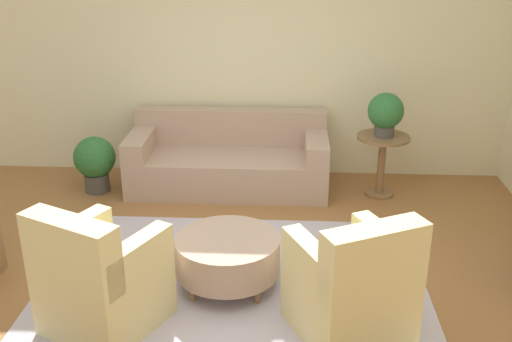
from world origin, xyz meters
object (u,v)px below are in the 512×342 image
(ottoman_table, at_px, (227,255))
(couch, at_px, (229,161))
(armchair_right, at_px, (353,289))
(potted_plant_on_side_table, at_px, (386,113))
(armchair_left, at_px, (100,281))
(potted_plant_floor, at_px, (95,161))
(side_table, at_px, (382,155))

(ottoman_table, bearing_deg, couch, 95.27)
(armchair_right, height_order, potted_plant_on_side_table, potted_plant_on_side_table)
(armchair_left, height_order, potted_plant_floor, armchair_left)
(side_table, bearing_deg, armchair_right, -102.24)
(armchair_left, distance_m, potted_plant_floor, 2.53)
(ottoman_table, bearing_deg, potted_plant_on_side_table, 51.93)
(potted_plant_on_side_table, bearing_deg, couch, 175.16)
(couch, relative_size, potted_plant_floor, 3.47)
(couch, distance_m, side_table, 1.66)
(ottoman_table, relative_size, potted_plant_floor, 1.35)
(potted_plant_on_side_table, height_order, potted_plant_floor, potted_plant_on_side_table)
(armchair_left, height_order, armchair_right, same)
(potted_plant_on_side_table, bearing_deg, ottoman_table, -128.07)
(armchair_left, distance_m, side_table, 3.39)
(couch, xyz_separation_m, armchair_right, (1.11, -2.62, 0.09))
(potted_plant_on_side_table, relative_size, potted_plant_floor, 0.74)
(couch, distance_m, potted_plant_floor, 1.45)
(side_table, xyz_separation_m, potted_plant_floor, (-3.09, -0.07, -0.10))
(couch, relative_size, ottoman_table, 2.58)
(armchair_left, distance_m, armchair_right, 1.77)
(ottoman_table, distance_m, side_table, 2.38)
(side_table, xyz_separation_m, potted_plant_on_side_table, (-0.00, 0.00, 0.47))
(ottoman_table, xyz_separation_m, side_table, (1.47, 1.87, 0.19))
(couch, bearing_deg, side_table, -4.84)
(potted_plant_on_side_table, bearing_deg, potted_plant_floor, -178.63)
(side_table, height_order, potted_plant_on_side_table, potted_plant_on_side_table)
(couch, xyz_separation_m, side_table, (1.65, -0.14, 0.16))
(potted_plant_floor, bearing_deg, potted_plant_on_side_table, 1.37)
(armchair_right, height_order, ottoman_table, armchair_right)
(couch, bearing_deg, armchair_right, -66.94)
(armchair_right, bearing_deg, potted_plant_floor, 136.70)
(armchair_right, bearing_deg, ottoman_table, 146.89)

